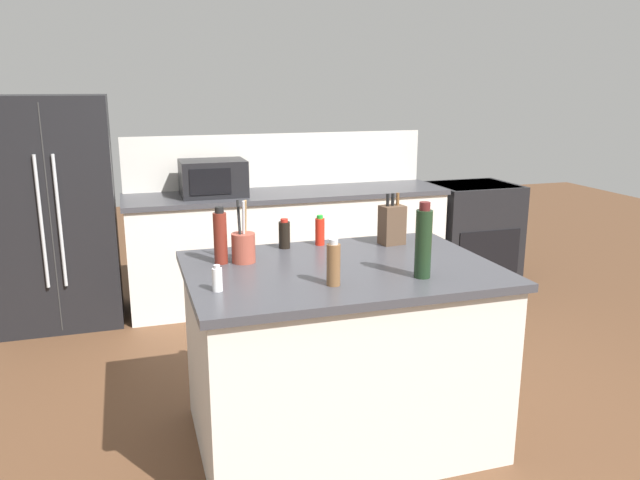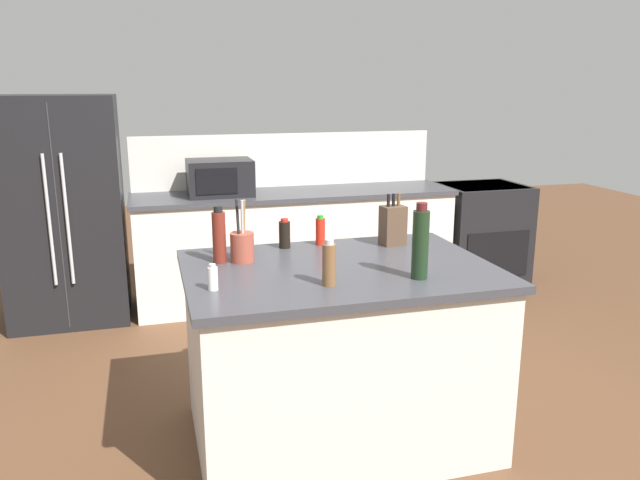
{
  "view_description": "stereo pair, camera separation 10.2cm",
  "coord_description": "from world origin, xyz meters",
  "px_view_note": "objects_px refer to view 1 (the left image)",
  "views": [
    {
      "loc": [
        -0.99,
        -2.8,
        1.82
      ],
      "look_at": [
        0.0,
        0.35,
        0.99
      ],
      "focal_mm": 35.0,
      "sensor_mm": 36.0,
      "label": 1
    },
    {
      "loc": [
        -0.89,
        -2.83,
        1.82
      ],
      "look_at": [
        0.0,
        0.35,
        0.99
      ],
      "focal_mm": 35.0,
      "sensor_mm": 36.0,
      "label": 2
    }
  ],
  "objects_px": {
    "range_oven": "(471,232)",
    "wine_bottle": "(423,242)",
    "hot_sauce_bottle": "(320,231)",
    "microwave": "(213,178)",
    "salt_shaker": "(217,279)",
    "knife_block": "(392,224)",
    "refrigerator": "(56,212)",
    "pepper_grinder": "(333,264)",
    "soy_sauce_bottle": "(284,234)",
    "vinegar_bottle": "(220,237)",
    "utensil_crock": "(243,246)"
  },
  "relations": [
    {
      "from": "microwave",
      "to": "pepper_grinder",
      "type": "xyz_separation_m",
      "value": [
        0.19,
        -2.47,
        -0.04
      ]
    },
    {
      "from": "refrigerator",
      "to": "knife_block",
      "type": "xyz_separation_m",
      "value": [
        1.94,
        -1.92,
        0.18
      ]
    },
    {
      "from": "knife_block",
      "to": "hot_sauce_bottle",
      "type": "height_order",
      "value": "knife_block"
    },
    {
      "from": "wine_bottle",
      "to": "hot_sauce_bottle",
      "type": "height_order",
      "value": "wine_bottle"
    },
    {
      "from": "refrigerator",
      "to": "soy_sauce_bottle",
      "type": "distance_m",
      "value": 2.27
    },
    {
      "from": "soy_sauce_bottle",
      "to": "vinegar_bottle",
      "type": "xyz_separation_m",
      "value": [
        -0.38,
        -0.19,
        0.06
      ]
    },
    {
      "from": "refrigerator",
      "to": "salt_shaker",
      "type": "bearing_deg",
      "value": -70.21
    },
    {
      "from": "range_oven",
      "to": "pepper_grinder",
      "type": "height_order",
      "value": "pepper_grinder"
    },
    {
      "from": "refrigerator",
      "to": "pepper_grinder",
      "type": "distance_m",
      "value": 2.88
    },
    {
      "from": "salt_shaker",
      "to": "vinegar_bottle",
      "type": "distance_m",
      "value": 0.44
    },
    {
      "from": "wine_bottle",
      "to": "hot_sauce_bottle",
      "type": "bearing_deg",
      "value": 111.08
    },
    {
      "from": "utensil_crock",
      "to": "soy_sauce_bottle",
      "type": "height_order",
      "value": "utensil_crock"
    },
    {
      "from": "refrigerator",
      "to": "utensil_crock",
      "type": "height_order",
      "value": "refrigerator"
    },
    {
      "from": "hot_sauce_bottle",
      "to": "microwave",
      "type": "bearing_deg",
      "value": 101.16
    },
    {
      "from": "hot_sauce_bottle",
      "to": "vinegar_bottle",
      "type": "height_order",
      "value": "vinegar_bottle"
    },
    {
      "from": "knife_block",
      "to": "pepper_grinder",
      "type": "height_order",
      "value": "knife_block"
    },
    {
      "from": "microwave",
      "to": "salt_shaker",
      "type": "distance_m",
      "value": 2.42
    },
    {
      "from": "soy_sauce_bottle",
      "to": "vinegar_bottle",
      "type": "distance_m",
      "value": 0.43
    },
    {
      "from": "range_oven",
      "to": "soy_sauce_bottle",
      "type": "bearing_deg",
      "value": -141.74
    },
    {
      "from": "microwave",
      "to": "pepper_grinder",
      "type": "relative_size",
      "value": 2.42
    },
    {
      "from": "knife_block",
      "to": "vinegar_bottle",
      "type": "relative_size",
      "value": 1.0
    },
    {
      "from": "salt_shaker",
      "to": "vinegar_bottle",
      "type": "bearing_deg",
      "value": 79.28
    },
    {
      "from": "soy_sauce_bottle",
      "to": "pepper_grinder",
      "type": "bearing_deg",
      "value": -85.92
    },
    {
      "from": "utensil_crock",
      "to": "hot_sauce_bottle",
      "type": "height_order",
      "value": "utensil_crock"
    },
    {
      "from": "wine_bottle",
      "to": "microwave",
      "type": "bearing_deg",
      "value": 104.13
    },
    {
      "from": "microwave",
      "to": "utensil_crock",
      "type": "xyz_separation_m",
      "value": [
        -0.13,
        -1.98,
        -0.06
      ]
    },
    {
      "from": "pepper_grinder",
      "to": "vinegar_bottle",
      "type": "distance_m",
      "value": 0.66
    },
    {
      "from": "hot_sauce_bottle",
      "to": "wine_bottle",
      "type": "bearing_deg",
      "value": -68.92
    },
    {
      "from": "wine_bottle",
      "to": "soy_sauce_bottle",
      "type": "distance_m",
      "value": 0.86
    },
    {
      "from": "microwave",
      "to": "salt_shaker",
      "type": "relative_size",
      "value": 4.36
    },
    {
      "from": "range_oven",
      "to": "vinegar_bottle",
      "type": "distance_m",
      "value": 3.34
    },
    {
      "from": "pepper_grinder",
      "to": "vinegar_bottle",
      "type": "xyz_separation_m",
      "value": [
        -0.43,
        0.5,
        0.04
      ]
    },
    {
      "from": "knife_block",
      "to": "microwave",
      "type": "bearing_deg",
      "value": 103.69
    },
    {
      "from": "microwave",
      "to": "wine_bottle",
      "type": "bearing_deg",
      "value": -75.87
    },
    {
      "from": "refrigerator",
      "to": "range_oven",
      "type": "distance_m",
      "value": 3.61
    },
    {
      "from": "utensil_crock",
      "to": "hot_sauce_bottle",
      "type": "xyz_separation_m",
      "value": [
        0.47,
        0.22,
        -0.0
      ]
    },
    {
      "from": "refrigerator",
      "to": "wine_bottle",
      "type": "relative_size",
      "value": 4.86
    },
    {
      "from": "microwave",
      "to": "knife_block",
      "type": "height_order",
      "value": "knife_block"
    },
    {
      "from": "range_oven",
      "to": "pepper_grinder",
      "type": "xyz_separation_m",
      "value": [
        -2.2,
        -2.47,
        0.57
      ]
    },
    {
      "from": "knife_block",
      "to": "refrigerator",
      "type": "bearing_deg",
      "value": 127.37
    },
    {
      "from": "knife_block",
      "to": "pepper_grinder",
      "type": "relative_size",
      "value": 1.36
    },
    {
      "from": "wine_bottle",
      "to": "pepper_grinder",
      "type": "distance_m",
      "value": 0.44
    },
    {
      "from": "vinegar_bottle",
      "to": "pepper_grinder",
      "type": "bearing_deg",
      "value": -49.6
    },
    {
      "from": "range_oven",
      "to": "soy_sauce_bottle",
      "type": "xyz_separation_m",
      "value": [
        -2.25,
        -1.77,
        0.55
      ]
    },
    {
      "from": "vinegar_bottle",
      "to": "microwave",
      "type": "bearing_deg",
      "value": 83.12
    },
    {
      "from": "soy_sauce_bottle",
      "to": "hot_sauce_bottle",
      "type": "height_order",
      "value": "hot_sauce_bottle"
    },
    {
      "from": "pepper_grinder",
      "to": "vinegar_bottle",
      "type": "bearing_deg",
      "value": 130.4
    },
    {
      "from": "range_oven",
      "to": "wine_bottle",
      "type": "relative_size",
      "value": 2.57
    },
    {
      "from": "wine_bottle",
      "to": "knife_block",
      "type": "bearing_deg",
      "value": 79.31
    },
    {
      "from": "microwave",
      "to": "salt_shaker",
      "type": "height_order",
      "value": "microwave"
    }
  ]
}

